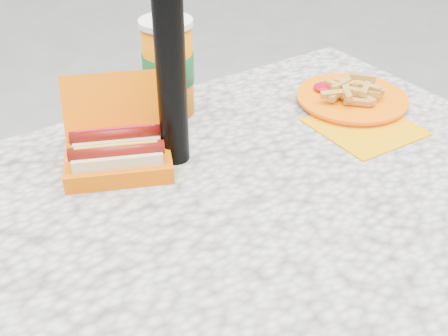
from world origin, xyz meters
TOP-DOWN VIEW (x-y plane):
  - picnic_table at (0.00, 0.00)m, footprint 1.20×0.80m
  - hotdog_box at (-0.10, 0.19)m, footprint 0.23×0.23m
  - fries_plate at (0.41, 0.13)m, footprint 0.27×0.30m
  - soda_cup at (0.08, 0.32)m, footprint 0.10×0.10m

SIDE VIEW (x-z plane):
  - picnic_table at x=0.00m, z-range 0.27..1.02m
  - fries_plate at x=0.41m, z-range 0.74..0.79m
  - hotdog_box at x=-0.10m, z-range 0.71..0.85m
  - soda_cup at x=0.08m, z-range 0.75..0.95m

